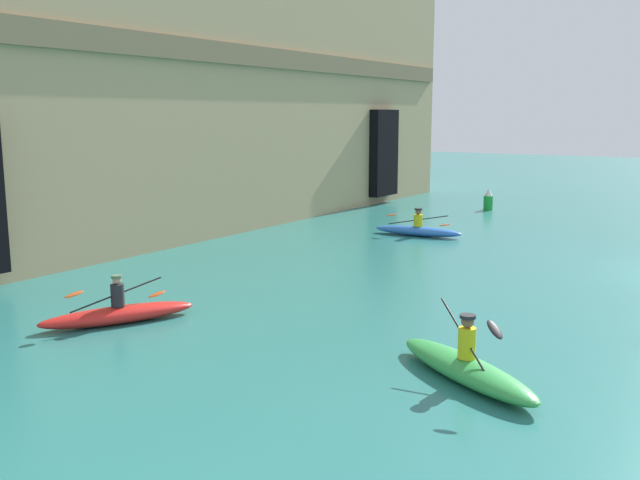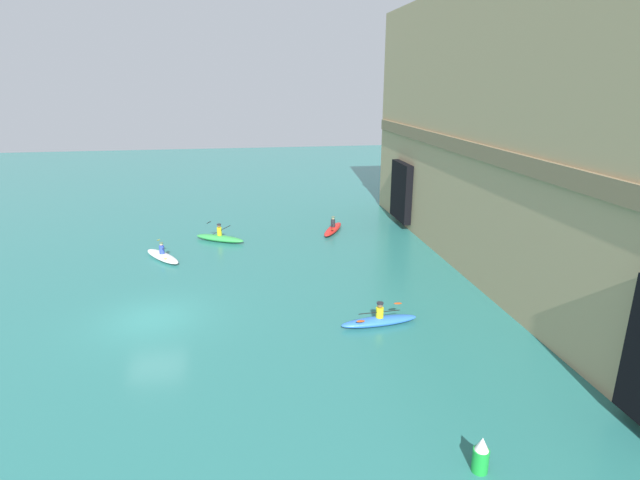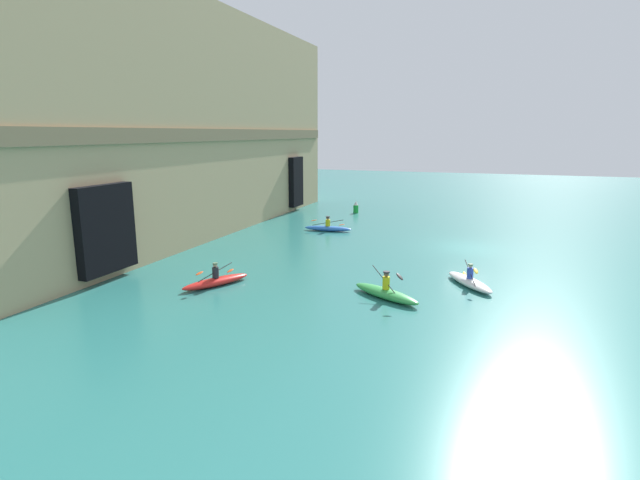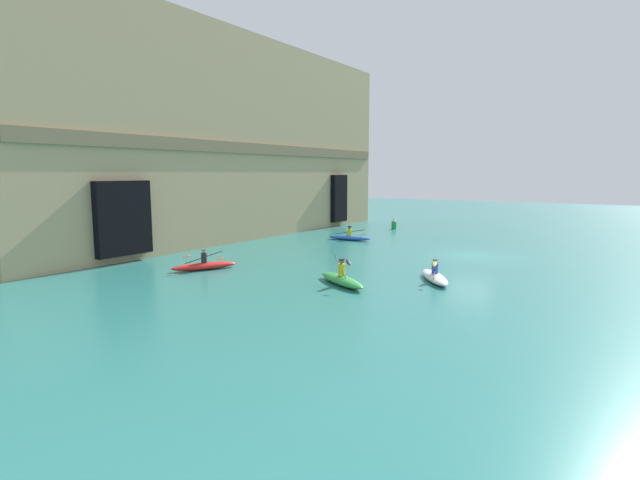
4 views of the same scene
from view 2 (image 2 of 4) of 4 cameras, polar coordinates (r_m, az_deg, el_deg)
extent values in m
plane|color=#28706B|center=(23.64, -18.61, -8.54)|extent=(120.00, 120.00, 0.00)
cube|color=tan|center=(26.57, 23.71, 10.71)|extent=(36.00, 5.05, 15.05)
cube|color=#79674A|center=(25.36, 18.53, 9.31)|extent=(35.28, 0.24, 0.77)
cube|color=black|center=(36.65, 9.41, 5.51)|extent=(3.40, 0.70, 4.15)
ellipsoid|color=red|center=(34.96, 1.49, 1.24)|extent=(3.38, 2.19, 0.38)
cylinder|color=#232328|center=(34.84, 1.49, 1.94)|extent=(0.30, 0.30, 0.51)
sphere|color=tan|center=(34.75, 1.50, 2.49)|extent=(0.19, 0.19, 0.19)
cylinder|color=#4C6B4C|center=(34.73, 1.50, 2.61)|extent=(0.24, 0.24, 0.06)
cylinder|color=black|center=(34.84, 1.49, 1.98)|extent=(2.19, 0.51, 0.44)
ellipsoid|color=#D84C19|center=(35.75, 1.54, 2.69)|extent=(0.47, 0.27, 0.13)
ellipsoid|color=#D84C19|center=(33.93, 1.45, 1.23)|extent=(0.47, 0.27, 0.13)
ellipsoid|color=green|center=(33.54, -11.38, 0.19)|extent=(2.51, 3.48, 0.40)
cylinder|color=gold|center=(33.41, -11.43, 0.97)|extent=(0.31, 0.31, 0.55)
sphere|color=brown|center=(33.30, -11.47, 1.60)|extent=(0.22, 0.22, 0.22)
cylinder|color=#232328|center=(33.28, -11.48, 1.76)|extent=(0.28, 0.28, 0.06)
cylinder|color=black|center=(33.40, -11.43, 1.01)|extent=(1.26, 1.53, 1.08)
ellipsoid|color=black|center=(32.99, -10.26, 0.03)|extent=(0.40, 0.43, 0.25)
ellipsoid|color=black|center=(33.83, -12.58, 1.98)|extent=(0.40, 0.43, 0.25)
ellipsoid|color=white|center=(31.00, -17.56, -1.80)|extent=(3.28, 2.64, 0.36)
cylinder|color=#2D47B7|center=(30.87, -17.63, -1.05)|extent=(0.29, 0.29, 0.49)
sphere|color=beige|center=(30.76, -17.69, -0.46)|extent=(0.18, 0.18, 0.18)
cylinder|color=#4C6B4C|center=(30.74, -17.70, -0.33)|extent=(0.23, 0.23, 0.06)
cylinder|color=black|center=(30.86, -17.64, -1.01)|extent=(1.85, 0.64, 0.77)
ellipsoid|color=yellow|center=(30.16, -17.28, -2.06)|extent=(0.46, 0.31, 0.20)
ellipsoid|color=yellow|center=(31.57, -17.98, -0.01)|extent=(0.46, 0.31, 0.20)
ellipsoid|color=blue|center=(21.99, 6.80, -9.19)|extent=(1.03, 3.49, 0.37)
cylinder|color=gold|center=(21.81, 6.84, -8.23)|extent=(0.33, 0.33, 0.45)
sphere|color=brown|center=(21.66, 6.87, -7.41)|extent=(0.24, 0.24, 0.24)
cylinder|color=#232328|center=(21.62, 6.88, -7.18)|extent=(0.29, 0.29, 0.06)
cylinder|color=black|center=(21.80, 6.84, -8.18)|extent=(0.88, 2.10, 0.41)
ellipsoid|color=#D84C19|center=(22.31, 8.90, -7.17)|extent=(0.33, 0.48, 0.12)
ellipsoid|color=#D84C19|center=(21.32, 4.68, -9.23)|extent=(0.33, 0.48, 0.12)
cylinder|color=green|center=(15.29, 17.85, -22.85)|extent=(0.44, 0.44, 0.68)
cone|color=white|center=(14.96, 18.06, -21.28)|extent=(0.38, 0.38, 0.39)
camera|label=1|loc=(44.05, -16.99, 9.75)|focal=40.00mm
camera|label=3|loc=(52.51, -15.96, 13.58)|focal=28.00mm
camera|label=4|loc=(52.85, -23.61, 10.75)|focal=28.00mm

